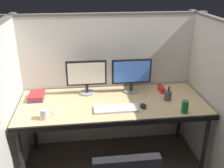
{
  "coord_description": "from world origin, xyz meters",
  "views": [
    {
      "loc": [
        -0.3,
        -2.06,
        1.95
      ],
      "look_at": [
        0.0,
        0.35,
        0.92
      ],
      "focal_mm": 41.65,
      "sensor_mm": 36.0,
      "label": 1
    }
  ],
  "objects": [
    {
      "name": "coffee_mug",
      "position": [
        -0.65,
        0.05,
        0.79
      ],
      "size": [
        0.13,
        0.08,
        0.09
      ],
      "color": "silver",
      "rests_on": "desk"
    },
    {
      "name": "cubicle_partition_rear",
      "position": [
        0.0,
        0.74,
        0.79
      ],
      "size": [
        2.21,
        0.06,
        1.57
      ],
      "color": "beige",
      "rests_on": "ground"
    },
    {
      "name": "computer_mouse",
      "position": [
        0.29,
        0.15,
        0.76
      ],
      "size": [
        0.06,
        0.1,
        0.04
      ],
      "color": "black",
      "rests_on": "desk"
    },
    {
      "name": "keyboard_main",
      "position": [
        0.01,
        0.13,
        0.75
      ],
      "size": [
        0.43,
        0.15,
        0.02
      ],
      "primitive_type": "cube",
      "color": "silver",
      "rests_on": "desk"
    },
    {
      "name": "cubicle_partition_right",
      "position": [
        0.99,
        0.2,
        0.79
      ],
      "size": [
        0.06,
        1.41,
        1.57
      ],
      "color": "beige",
      "rests_on": "ground"
    },
    {
      "name": "desk",
      "position": [
        0.0,
        0.29,
        0.69
      ],
      "size": [
        1.9,
        0.8,
        0.74
      ],
      "color": "tan",
      "rests_on": "ground"
    },
    {
      "name": "monitor_right",
      "position": [
        0.24,
        0.53,
        0.96
      ],
      "size": [
        0.43,
        0.17,
        0.37
      ],
      "color": "gray",
      "rests_on": "desk"
    },
    {
      "name": "soda_can",
      "position": [
        0.65,
        -0.0,
        0.8
      ],
      "size": [
        0.07,
        0.07,
        0.12
      ],
      "primitive_type": "cylinder",
      "color": "#197233",
      "rests_on": "desk"
    },
    {
      "name": "red_stapler",
      "position": [
        0.57,
        0.5,
        0.77
      ],
      "size": [
        0.04,
        0.15,
        0.06
      ],
      "primitive_type": "cube",
      "color": "red",
      "rests_on": "desk"
    },
    {
      "name": "book_stack",
      "position": [
        -0.78,
        0.47,
        0.77
      ],
      "size": [
        0.15,
        0.21,
        0.06
      ],
      "color": "#4C3366",
      "rests_on": "desk"
    },
    {
      "name": "pen_cup",
      "position": [
        0.57,
        0.28,
        0.79
      ],
      "size": [
        0.08,
        0.08,
        0.16
      ],
      "color": "#4C4742",
      "rests_on": "desk"
    },
    {
      "name": "cubicle_partition_left",
      "position": [
        -0.99,
        0.2,
        0.79
      ],
      "size": [
        0.06,
        1.41,
        1.57
      ],
      "color": "beige",
      "rests_on": "ground"
    },
    {
      "name": "monitor_left",
      "position": [
        -0.25,
        0.54,
        0.96
      ],
      "size": [
        0.43,
        0.17,
        0.37
      ],
      "color": "gray",
      "rests_on": "desk"
    }
  ]
}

